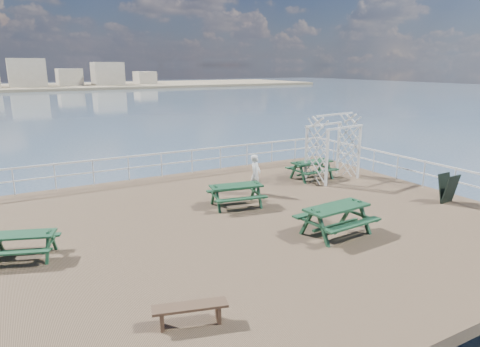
% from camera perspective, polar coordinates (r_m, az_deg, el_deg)
% --- Properties ---
extents(ground, '(18.00, 14.00, 0.30)m').
position_cam_1_polar(ground, '(13.60, -0.77, -7.37)').
color(ground, brown).
rests_on(ground, ground).
extents(sea_backdrop, '(300.00, 300.00, 9.20)m').
position_cam_1_polar(sea_backdrop, '(146.48, -22.31, 11.11)').
color(sea_backdrop, '#3C5066').
rests_on(sea_backdrop, ground).
extents(railing, '(17.77, 13.76, 1.10)m').
position_cam_1_polar(railing, '(15.45, -5.55, -0.78)').
color(railing, silver).
rests_on(railing, ground).
extents(picnic_table_b, '(2.04, 1.76, 0.88)m').
position_cam_1_polar(picnic_table_b, '(15.06, -0.50, -2.33)').
color(picnic_table_b, '#163E26').
rests_on(picnic_table_b, ground).
extents(picnic_table_c, '(1.86, 1.52, 0.89)m').
position_cam_1_polar(picnic_table_c, '(18.99, 9.57, 0.99)').
color(picnic_table_c, '#163E26').
rests_on(picnic_table_c, ground).
extents(picnic_table_d, '(1.94, 1.75, 0.77)m').
position_cam_1_polar(picnic_table_d, '(12.43, -27.01, -7.96)').
color(picnic_table_d, '#163E26').
rests_on(picnic_table_d, ground).
extents(picnic_table_e, '(2.14, 1.77, 0.99)m').
position_cam_1_polar(picnic_table_e, '(12.90, 12.73, -5.26)').
color(picnic_table_e, '#163E26').
rests_on(picnic_table_e, ground).
extents(flat_bench_near, '(1.49, 0.72, 0.42)m').
position_cam_1_polar(flat_bench_near, '(8.64, -6.67, -17.62)').
color(flat_bench_near, brown).
rests_on(flat_bench_near, ground).
extents(trellis_arbor, '(2.47, 1.57, 2.87)m').
position_cam_1_polar(trellis_arbor, '(18.93, 12.30, 3.00)').
color(trellis_arbor, silver).
rests_on(trellis_arbor, ground).
extents(sandwich_board, '(0.68, 0.52, 1.08)m').
position_cam_1_polar(sandwich_board, '(17.20, 25.96, -1.83)').
color(sandwich_board, black).
rests_on(sandwich_board, ground).
extents(person, '(0.68, 0.63, 1.55)m').
position_cam_1_polar(person, '(16.45, 2.09, -0.14)').
color(person, silver).
rests_on(person, ground).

